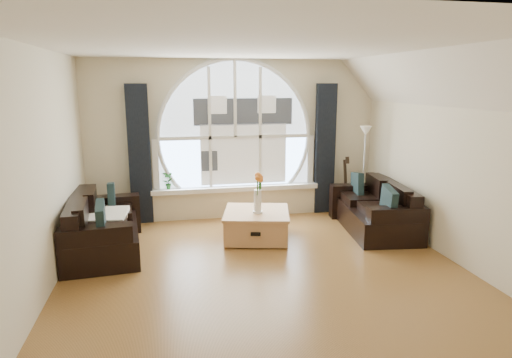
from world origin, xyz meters
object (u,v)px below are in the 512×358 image
Objects in this scene: sofa_left at (104,224)px; floor_lamp at (364,173)px; guitar at (344,185)px; coffee_chest at (257,224)px; potted_plant at (168,180)px; vase_flowers at (258,187)px; sofa_right at (374,206)px.

sofa_left is 4.28m from floor_lamp.
floor_lamp is 1.51× the size of guitar.
potted_plant is at bearing 150.40° from coffee_chest.
vase_flowers is at bearing -74.68° from coffee_chest.
guitar is 3.07m from potted_plant.
guitar reaches higher than coffee_chest.
floor_lamp is (4.19, 0.77, 0.40)m from sofa_left.
vase_flowers is 2.15m from floor_lamp.
sofa_left is 1.03× the size of sofa_right.
floor_lamp is 5.03× the size of potted_plant.
vase_flowers reaches higher than potted_plant.
potted_plant is at bearing 171.41° from floor_lamp.
potted_plant is (0.89, 1.26, 0.31)m from sofa_left.
sofa_left is at bearing -164.84° from coffee_chest.
floor_lamp is 3.34m from potted_plant.
floor_lamp is at bearing 31.83° from coffee_chest.
coffee_chest is at bearing -3.15° from sofa_left.
sofa_left is at bearing -169.64° from floor_lamp.
sofa_right is 0.80m from floor_lamp.
floor_lamp is (2.01, 0.76, -0.02)m from vase_flowers.
potted_plant is (-1.29, 1.18, 0.48)m from coffee_chest.
guitar is at bearing 41.18° from coffee_chest.
sofa_left is at bearing -172.05° from sofa_right.
coffee_chest is (2.17, 0.08, -0.17)m from sofa_left.
guitar is at bearing 9.34° from sofa_left.
sofa_left is 2.22m from vase_flowers.
coffee_chest is (-1.90, -0.01, -0.17)m from sofa_right.
sofa_right is at bearing -83.55° from guitar.
vase_flowers is at bearing -159.36° from floor_lamp.
guitar reaches higher than sofa_left.
sofa_left is 4.08m from guitar.
potted_plant reaches higher than coffee_chest.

